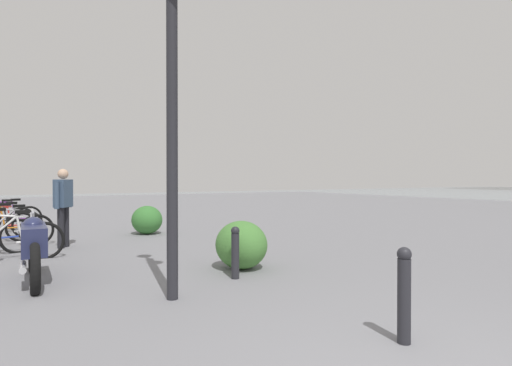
{
  "coord_description": "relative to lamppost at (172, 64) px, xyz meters",
  "views": [
    {
      "loc": [
        -1.16,
        2.39,
        1.5
      ],
      "look_at": [
        9.09,
        -3.84,
        1.37
      ],
      "focal_mm": 28.07,
      "sensor_mm": 36.0,
      "label": 1
    }
  ],
  "objects": [
    {
      "name": "lamppost",
      "position": [
        0.0,
        0.0,
        0.0
      ],
      "size": [
        0.98,
        0.28,
        4.44
      ],
      "color": "#232328",
      "rests_on": "ground"
    },
    {
      "name": "shrub_low",
      "position": [
        1.02,
        -1.55,
        -2.52
      ],
      "size": [
        0.93,
        0.84,
        0.79
      ],
      "color": "#477F38",
      "rests_on": "ground"
    },
    {
      "name": "motorcycle",
      "position": [
        1.93,
        1.44,
        -2.41
      ],
      "size": [
        2.17,
        0.36,
        1.06
      ],
      "color": "black",
      "rests_on": "ground"
    },
    {
      "name": "bicycle_red",
      "position": [
        6.94,
        1.91,
        -2.56
      ],
      "size": [
        0.33,
        1.76,
        0.95
      ],
      "color": "black",
      "rests_on": "ground"
    },
    {
      "name": "shrub_round",
      "position": [
        6.0,
        -1.4,
        -2.53
      ],
      "size": [
        0.9,
        0.81,
        0.76
      ],
      "color": "#387533",
      "rests_on": "ground"
    },
    {
      "name": "pedestrian",
      "position": [
        4.81,
        0.76,
        -1.92
      ],
      "size": [
        0.53,
        0.42,
        1.71
      ],
      "color": "black",
      "rests_on": "ground"
    },
    {
      "name": "bollard_near",
      "position": [
        -2.38,
        -1.35,
        -2.46
      ],
      "size": [
        0.13,
        0.13,
        0.88
      ],
      "color": "#232328",
      "rests_on": "ground"
    },
    {
      "name": "bicycle_purple",
      "position": [
        8.71,
        1.81,
        -2.56
      ],
      "size": [
        0.38,
        1.75,
        0.95
      ],
      "color": "black",
      "rests_on": "ground"
    },
    {
      "name": "bicycle_white",
      "position": [
        3.74,
        1.73,
        -2.56
      ],
      "size": [
        0.2,
        1.77,
        0.95
      ],
      "color": "black",
      "rests_on": "ground"
    },
    {
      "name": "bollard_mid",
      "position": [
        0.49,
        -1.15,
        -2.51
      ],
      "size": [
        0.13,
        0.13,
        0.78
      ],
      "color": "#232328",
      "rests_on": "ground"
    },
    {
      "name": "bicycle_silver",
      "position": [
        5.55,
        1.76,
        -2.56
      ],
      "size": [
        0.14,
        1.77,
        0.95
      ],
      "color": "black",
      "rests_on": "ground"
    }
  ]
}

